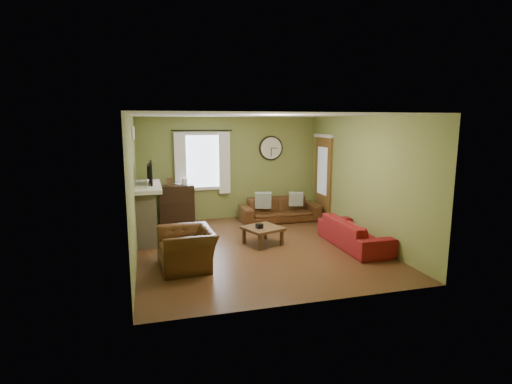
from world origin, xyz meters
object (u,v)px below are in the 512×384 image
object	(u,v)px
armchair	(187,249)
bookshelf	(177,205)
coffee_table	(263,236)
sofa_red	(354,233)
sofa_brown	(280,209)

from	to	relation	value
armchair	bookshelf	bearing A→B (deg)	174.33
bookshelf	coffee_table	size ratio (longest dim) A/B	1.43
sofa_red	coffee_table	world-z (taller)	sofa_red
sofa_brown	armchair	size ratio (longest dim) A/B	1.92
sofa_red	coffee_table	xyz separation A→B (m)	(-1.74, 0.60, -0.09)
sofa_brown	coffee_table	xyz separation A→B (m)	(-0.98, -1.80, -0.11)
sofa_brown	bookshelf	bearing A→B (deg)	174.17
bookshelf	coffee_table	bearing A→B (deg)	-52.85
sofa_brown	sofa_red	xyz separation A→B (m)	(0.76, -2.40, -0.01)
armchair	coffee_table	distance (m)	1.86
bookshelf	sofa_red	size ratio (longest dim) A/B	0.52
bookshelf	armchair	distance (m)	2.97
sofa_brown	armchair	bearing A→B (deg)	-133.75
bookshelf	sofa_red	bearing A→B (deg)	-38.92
sofa_brown	sofa_red	distance (m)	2.52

